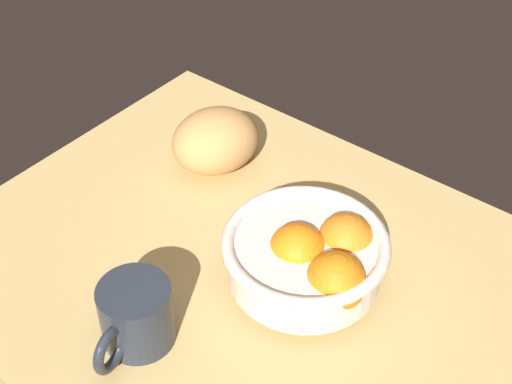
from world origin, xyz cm
name	(u,v)px	position (x,y,z in cm)	size (l,w,h in cm)	color
ground_plane	(262,282)	(0.00, 0.00, -1.50)	(81.54, 60.90, 3.00)	tan
fruit_bowl	(311,257)	(-5.80, -2.08, 5.24)	(20.44, 20.44, 9.68)	beige
bread_loaf	(216,141)	(19.09, -13.24, 4.65)	(13.21, 11.29, 9.30)	tan
mug	(135,316)	(5.14, 16.97, 4.06)	(8.49, 12.47, 8.13)	#272D36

